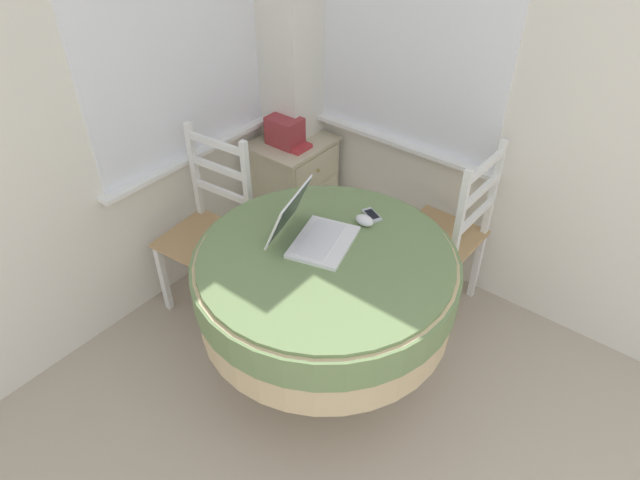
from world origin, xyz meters
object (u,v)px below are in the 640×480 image
Objects in this scene: storage_box at (285,131)px; laptop at (311,231)px; computer_mouse at (365,220)px; dining_chair_near_back_window at (210,232)px; cell_phone at (372,215)px; dining_chair_near_right_window at (447,237)px; book_on_cabinet at (290,144)px; corner_cabinet at (294,189)px; round_dining_table at (325,282)px.

laptop is at bearing -132.48° from storage_box.
dining_chair_near_back_window reaches higher than computer_mouse.
laptop is 4.43× the size of computer_mouse.
laptop is 0.34m from cell_phone.
dining_chair_near_right_window reaches higher than book_on_cabinet.
book_on_cabinet is (0.49, 0.87, -0.11)m from computer_mouse.
laptop is 0.90m from dining_chair_near_right_window.
cell_phone is 0.61× the size of storage_box.
laptop is at bearing -134.70° from corner_cabinet.
computer_mouse reaches higher than cell_phone.
corner_cabinet is at bearing 47.63° from round_dining_table.
cell_phone is (0.36, 0.01, 0.16)m from round_dining_table.
storage_box is at bearing 61.80° from computer_mouse.
corner_cabinet is at bearing 89.78° from dining_chair_near_right_window.
cell_phone is 0.49× the size of book_on_cabinet.
storage_box is (0.41, 0.89, -0.02)m from cell_phone.
storage_box is at bearing 49.69° from round_dining_table.
round_dining_table is at bearing -130.31° from storage_box.
round_dining_table is 9.53× the size of cell_phone.
computer_mouse is at bearing -0.36° from round_dining_table.
dining_chair_near_right_window is (0.75, -1.01, 0.00)m from dining_chair_near_back_window.
laptop is 1.08m from storage_box.
computer_mouse is at bearing -75.00° from dining_chair_near_back_window.
cell_phone is 0.58m from dining_chair_near_right_window.
dining_chair_near_back_window reaches higher than round_dining_table.
laptop is 3.30× the size of cell_phone.
computer_mouse is 1.00m from book_on_cabinet.
computer_mouse is 1.03m from storage_box.
laptop reaches higher than computer_mouse.
cell_phone is at bearing 8.44° from computer_mouse.
corner_cabinet is (0.53, 0.89, -0.46)m from computer_mouse.
computer_mouse is at bearing -171.56° from cell_phone.
corner_cabinet is (0.77, 0.78, -0.49)m from laptop.
computer_mouse is 0.08m from cell_phone.
cell_phone reaches higher than corner_cabinet.
storage_box is at bearing 6.22° from dining_chair_near_back_window.
dining_chair_near_back_window is 5.10× the size of storage_box.
corner_cabinet is 2.77× the size of book_on_cabinet.
dining_chair_near_back_window is (0.06, 0.83, -0.15)m from round_dining_table.
round_dining_table is 12.78× the size of computer_mouse.
round_dining_table is at bearing 179.64° from computer_mouse.
cell_phone is 0.98m from storage_box.
dining_chair_near_right_window is at bearing -12.55° from round_dining_table.
round_dining_table is 0.84m from dining_chair_near_right_window.
dining_chair_near_right_window is at bearing -53.26° from dining_chair_near_back_window.
round_dining_table reaches higher than book_on_cabinet.
dining_chair_near_right_window reaches higher than storage_box.
computer_mouse is 1.14m from corner_cabinet.
corner_cabinet is (0.00, 1.07, -0.13)m from dining_chair_near_right_window.
dining_chair_near_back_window reaches higher than cell_phone.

